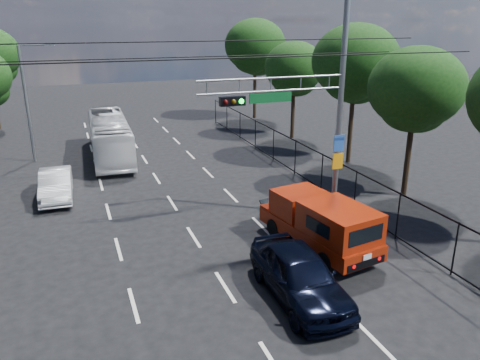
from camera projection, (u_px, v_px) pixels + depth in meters
name	position (u px, v px, depth m)	size (l,w,h in m)	color
lane_markings	(164.00, 190.00, 24.36)	(6.12, 38.00, 0.01)	beige
signal_mast	(315.00, 101.00, 19.07)	(6.43, 0.39, 9.50)	slate
streetlight_left	(29.00, 98.00, 28.09)	(2.09, 0.22, 7.08)	slate
utility_wires	(182.00, 52.00, 17.43)	(22.00, 5.04, 0.74)	black
fence_right	(311.00, 166.00, 24.91)	(0.06, 34.03, 2.00)	black
tree_right_b	(415.00, 95.00, 22.01)	(4.50, 4.50, 7.31)	black
tree_right_c	(355.00, 68.00, 27.31)	(5.10, 5.10, 8.29)	black
tree_right_d	(294.00, 72.00, 33.66)	(4.32, 4.32, 7.02)	black
tree_right_e	(255.00, 50.00, 40.47)	(5.28, 5.28, 8.58)	black
red_pickup	(320.00, 222.00, 17.81)	(2.82, 5.74, 2.05)	black
navy_hatchback	(300.00, 275.00, 14.64)	(1.92, 4.78, 1.63)	black
white_bus	(110.00, 137.00, 29.79)	(2.24, 9.57, 2.67)	silver
white_van	(56.00, 185.00, 23.04)	(1.47, 4.22, 1.39)	silver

